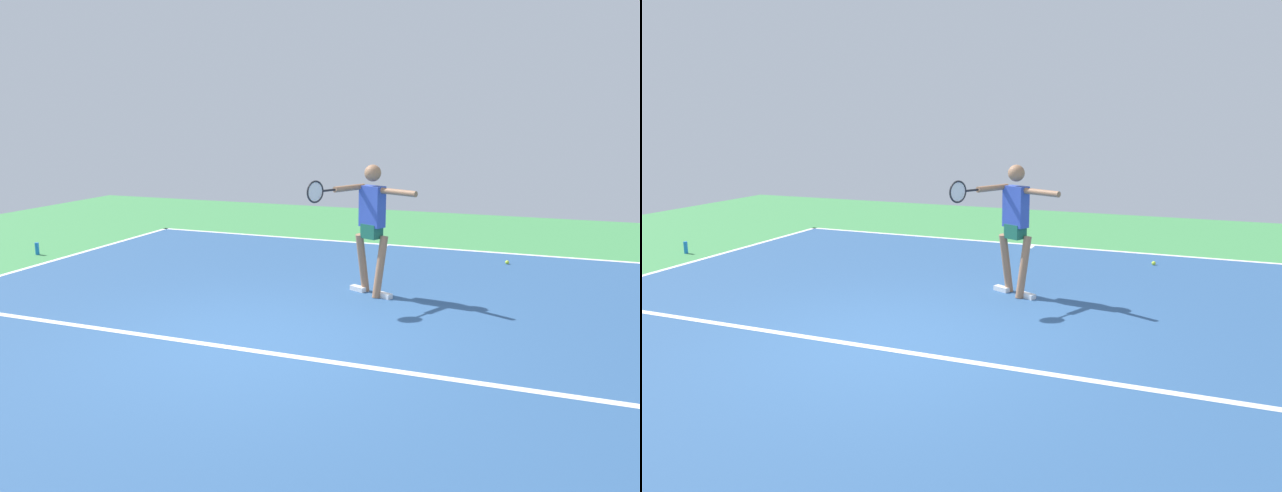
# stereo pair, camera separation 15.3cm
# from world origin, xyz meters

# --- Properties ---
(ground_plane) EXTENTS (20.75, 20.75, 0.00)m
(ground_plane) POSITION_xyz_m (0.00, 0.00, 0.00)
(ground_plane) COLOR #428E4C
(court_surface) EXTENTS (10.32, 11.68, 0.00)m
(court_surface) POSITION_xyz_m (0.00, 0.00, 0.00)
(court_surface) COLOR #2D5484
(court_surface) RESTS_ON ground_plane
(court_line_baseline_near) EXTENTS (10.32, 0.10, 0.01)m
(court_line_baseline_near) POSITION_xyz_m (0.00, -5.79, 0.00)
(court_line_baseline_near) COLOR white
(court_line_baseline_near) RESTS_ON ground_plane
(court_line_service) EXTENTS (7.74, 0.10, 0.01)m
(court_line_service) POSITION_xyz_m (0.00, 0.21, 0.00)
(court_line_service) COLOR white
(court_line_service) RESTS_ON ground_plane
(court_line_centre_mark) EXTENTS (0.10, 0.30, 0.01)m
(court_line_centre_mark) POSITION_xyz_m (0.00, -5.59, 0.00)
(court_line_centre_mark) COLOR white
(court_line_centre_mark) RESTS_ON ground_plane
(tennis_player) EXTENTS (1.30, 1.11, 1.84)m
(tennis_player) POSITION_xyz_m (-0.65, -2.29, 1.07)
(tennis_player) COLOR #9E7051
(tennis_player) RESTS_ON ground_plane
(tennis_ball_by_baseline) EXTENTS (0.07, 0.07, 0.07)m
(tennis_ball_by_baseline) POSITION_xyz_m (-2.34, -4.91, 0.03)
(tennis_ball_by_baseline) COLOR #C6E53D
(tennis_ball_by_baseline) RESTS_ON ground_plane
(water_bottle) EXTENTS (0.07, 0.07, 0.22)m
(water_bottle) POSITION_xyz_m (5.74, -2.69, 0.11)
(water_bottle) COLOR blue
(water_bottle) RESTS_ON ground_plane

